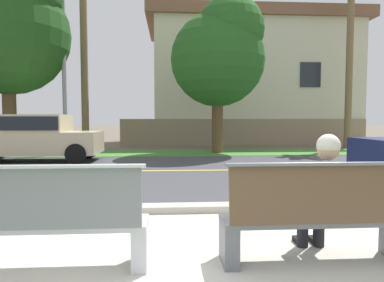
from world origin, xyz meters
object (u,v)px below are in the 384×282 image
at_px(car_beige_far, 33,136).
at_px(streetlamp, 65,45).
at_px(shade_tree_centre, 221,52).
at_px(palm_tree_tall, 351,2).
at_px(shade_tree_left, 10,23).
at_px(bench_left, 45,223).
at_px(seated_person_grey, 323,191).
at_px(bench_right, 318,218).

xyz_separation_m(car_beige_far, streetlamp, (0.43, 2.37, 3.43)).
height_order(streetlamp, shade_tree_centre, streetlamp).
bearing_deg(palm_tree_tall, shade_tree_left, -170.03).
distance_m(bench_left, shade_tree_left, 12.51).
relative_size(streetlamp, shade_tree_centre, 1.20).
distance_m(bench_left, seated_person_grey, 2.66).
xyz_separation_m(bench_right, palm_tree_tall, (7.24, 13.17, 6.47)).
bearing_deg(bench_right, palm_tree_tall, 61.20).
distance_m(bench_left, palm_tree_tall, 17.63).
height_order(shade_tree_centre, palm_tree_tall, palm_tree_tall).
distance_m(shade_tree_left, palm_tree_tall, 14.97).
bearing_deg(shade_tree_left, bench_right, -55.18).
distance_m(bench_right, seated_person_grey, 0.30).
height_order(bench_right, seated_person_grey, seated_person_grey).
height_order(car_beige_far, shade_tree_centre, shade_tree_centre).
relative_size(bench_right, streetlamp, 0.24).
height_order(bench_right, shade_tree_centre, shade_tree_centre).
bearing_deg(seated_person_grey, streetlamp, 117.38).
distance_m(car_beige_far, palm_tree_tall, 15.17).
relative_size(car_beige_far, palm_tree_tall, 0.50).
bearing_deg(streetlamp, bench_right, -63.49).
xyz_separation_m(bench_right, shade_tree_centre, (0.70, 10.97, 3.63)).
xyz_separation_m(shade_tree_centre, palm_tree_tall, (6.54, 2.20, 2.84)).
xyz_separation_m(car_beige_far, shade_tree_left, (-1.51, 2.07, 4.13)).
height_order(streetlamp, shade_tree_left, shade_tree_left).
relative_size(bench_left, car_beige_far, 0.42).
bearing_deg(streetlamp, shade_tree_centre, 0.63).
relative_size(bench_right, shade_tree_left, 0.24).
xyz_separation_m(seated_person_grey, shade_tree_left, (-7.50, 10.43, 4.31)).
distance_m(car_beige_far, shade_tree_centre, 7.71).
relative_size(shade_tree_centre, palm_tree_tall, 0.73).
distance_m(shade_tree_left, shade_tree_centre, 8.13).
bearing_deg(bench_left, palm_tree_tall, 53.45).
xyz_separation_m(bench_left, seated_person_grey, (2.64, 0.17, 0.22)).
xyz_separation_m(bench_right, seated_person_grey, (0.12, 0.17, 0.22)).
height_order(car_beige_far, streetlamp, streetlamp).
relative_size(bench_right, car_beige_far, 0.42).
relative_size(seated_person_grey, palm_tree_tall, 0.14).
bearing_deg(streetlamp, seated_person_grey, -62.62).
xyz_separation_m(car_beige_far, shade_tree_centre, (6.57, 2.44, 3.23)).
bearing_deg(streetlamp, shade_tree_left, -171.23).
bearing_deg(car_beige_far, shade_tree_left, 126.13).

